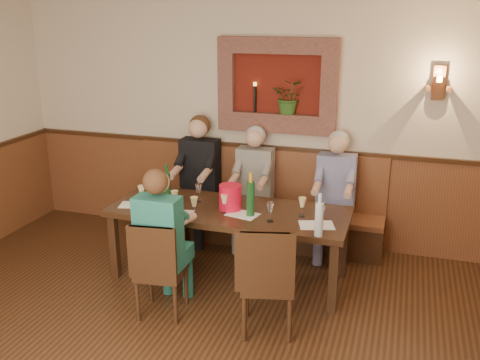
# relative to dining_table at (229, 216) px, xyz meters

# --- Properties ---
(room_shell) EXTENTS (6.04, 6.04, 2.82)m
(room_shell) POSITION_rel_dining_table_xyz_m (0.00, -1.85, 1.21)
(room_shell) COLOR beige
(room_shell) RESTS_ON ground
(wainscoting) EXTENTS (6.02, 6.02, 1.15)m
(wainscoting) POSITION_rel_dining_table_xyz_m (0.00, -1.85, -0.09)
(wainscoting) COLOR brown
(wainscoting) RESTS_ON ground
(wall_niche) EXTENTS (1.36, 0.30, 1.06)m
(wall_niche) POSITION_rel_dining_table_xyz_m (0.24, 1.09, 1.13)
(wall_niche) COLOR #60170D
(wall_niche) RESTS_ON ground
(wall_sconce) EXTENTS (0.25, 0.20, 0.35)m
(wall_sconce) POSITION_rel_dining_table_xyz_m (1.90, 1.08, 1.27)
(wall_sconce) COLOR brown
(wall_sconce) RESTS_ON ground
(dining_table) EXTENTS (2.40, 0.90, 0.75)m
(dining_table) POSITION_rel_dining_table_xyz_m (0.00, 0.00, 0.00)
(dining_table) COLOR black
(dining_table) RESTS_ON ground
(bench) EXTENTS (3.00, 0.45, 1.11)m
(bench) POSITION_rel_dining_table_xyz_m (0.00, 0.94, -0.35)
(bench) COLOR #381E0F
(bench) RESTS_ON ground
(chair_near_left) EXTENTS (0.46, 0.46, 0.92)m
(chair_near_left) POSITION_rel_dining_table_xyz_m (-0.36, -0.87, -0.41)
(chair_near_left) COLOR black
(chair_near_left) RESTS_ON ground
(chair_near_right) EXTENTS (0.53, 0.53, 0.99)m
(chair_near_right) POSITION_rel_dining_table_xyz_m (0.63, -0.85, -0.39)
(chair_near_right) COLOR black
(chair_near_right) RESTS_ON ground
(person_bench_left) EXTENTS (0.45, 0.55, 1.50)m
(person_bench_left) POSITION_rel_dining_table_xyz_m (-0.68, 0.84, -0.05)
(person_bench_left) COLOR black
(person_bench_left) RESTS_ON ground
(person_bench_mid) EXTENTS (0.42, 0.51, 1.42)m
(person_bench_mid) POSITION_rel_dining_table_xyz_m (0.01, 0.84, -0.09)
(person_bench_mid) COLOR #595551
(person_bench_mid) RESTS_ON ground
(person_bench_right) EXTENTS (0.42, 0.51, 1.42)m
(person_bench_right) POSITION_rel_dining_table_xyz_m (0.94, 0.84, -0.09)
(person_bench_right) COLOR navy
(person_bench_right) RESTS_ON ground
(person_chair_front) EXTENTS (0.40, 0.49, 1.38)m
(person_chair_front) POSITION_rel_dining_table_xyz_m (-0.36, -0.78, -0.11)
(person_chair_front) COLOR #1B5760
(person_chair_front) RESTS_ON ground
(spittoon_bucket) EXTENTS (0.26, 0.26, 0.26)m
(spittoon_bucket) POSITION_rel_dining_table_xyz_m (0.02, -0.00, 0.20)
(spittoon_bucket) COLOR red
(spittoon_bucket) RESTS_ON dining_table
(wine_bottle_green_a) EXTENTS (0.10, 0.10, 0.43)m
(wine_bottle_green_a) POSITION_rel_dining_table_xyz_m (0.26, -0.11, 0.26)
(wine_bottle_green_a) COLOR #19471E
(wine_bottle_green_a) RESTS_ON dining_table
(wine_bottle_green_b) EXTENTS (0.09, 0.09, 0.38)m
(wine_bottle_green_b) POSITION_rel_dining_table_xyz_m (-0.71, 0.08, 0.23)
(wine_bottle_green_b) COLOR #19471E
(wine_bottle_green_b) RESTS_ON dining_table
(water_bottle) EXTENTS (0.08, 0.08, 0.39)m
(water_bottle) POSITION_rel_dining_table_xyz_m (0.97, -0.39, 0.24)
(water_bottle) COLOR silver
(water_bottle) RESTS_ON dining_table
(tasting_sheet_a) EXTENTS (0.32, 0.26, 0.00)m
(tasting_sheet_a) POSITION_rel_dining_table_xyz_m (-0.97, -0.19, 0.08)
(tasting_sheet_a) COLOR white
(tasting_sheet_a) RESTS_ON dining_table
(tasting_sheet_b) EXTENTS (0.34, 0.28, 0.00)m
(tasting_sheet_b) POSITION_rel_dining_table_xyz_m (0.18, -0.11, 0.08)
(tasting_sheet_b) COLOR white
(tasting_sheet_b) RESTS_ON dining_table
(tasting_sheet_c) EXTENTS (0.37, 0.31, 0.00)m
(tasting_sheet_c) POSITION_rel_dining_table_xyz_m (0.91, -0.16, 0.08)
(tasting_sheet_c) COLOR white
(tasting_sheet_c) RESTS_ON dining_table
(tasting_sheet_d) EXTENTS (0.34, 0.27, 0.00)m
(tasting_sheet_d) POSITION_rel_dining_table_xyz_m (-0.44, -0.28, 0.08)
(tasting_sheet_d) COLOR white
(tasting_sheet_d) RESTS_ON dining_table
(wine_glass_0) EXTENTS (0.08, 0.08, 0.19)m
(wine_glass_0) POSITION_rel_dining_table_xyz_m (-0.26, -0.28, 0.17)
(wine_glass_0) COLOR #EFDD8F
(wine_glass_0) RESTS_ON dining_table
(wine_glass_1) EXTENTS (0.08, 0.08, 0.19)m
(wine_glass_1) POSITION_rel_dining_table_xyz_m (-0.38, 0.12, 0.17)
(wine_glass_1) COLOR white
(wine_glass_1) RESTS_ON dining_table
(wine_glass_2) EXTENTS (0.08, 0.08, 0.19)m
(wine_glass_2) POSITION_rel_dining_table_xyz_m (0.95, -0.14, 0.17)
(wine_glass_2) COLOR white
(wine_glass_2) RESTS_ON dining_table
(wine_glass_3) EXTENTS (0.08, 0.08, 0.19)m
(wine_glass_3) POSITION_rel_dining_table_xyz_m (0.48, -0.20, 0.17)
(wine_glass_3) COLOR white
(wine_glass_3) RESTS_ON dining_table
(wine_glass_4) EXTENTS (0.08, 0.08, 0.19)m
(wine_glass_4) POSITION_rel_dining_table_xyz_m (-0.01, -0.11, 0.17)
(wine_glass_4) COLOR #EFDD8F
(wine_glass_4) RESTS_ON dining_table
(wine_glass_5) EXTENTS (0.08, 0.08, 0.19)m
(wine_glass_5) POSITION_rel_dining_table_xyz_m (-0.74, 0.11, 0.17)
(wine_glass_5) COLOR white
(wine_glass_5) RESTS_ON dining_table
(wine_glass_6) EXTENTS (0.08, 0.08, 0.19)m
(wine_glass_6) POSITION_rel_dining_table_xyz_m (-0.91, -0.11, 0.17)
(wine_glass_6) COLOR #EFDD8F
(wine_glass_6) RESTS_ON dining_table
(wine_glass_7) EXTENTS (0.08, 0.08, 0.19)m
(wine_glass_7) POSITION_rel_dining_table_xyz_m (-0.52, -0.16, 0.17)
(wine_glass_7) COLOR #EFDD8F
(wine_glass_7) RESTS_ON dining_table
(wine_glass_8) EXTENTS (0.08, 0.08, 0.19)m
(wine_glass_8) POSITION_rel_dining_table_xyz_m (0.74, 0.02, 0.17)
(wine_glass_8) COLOR #EFDD8F
(wine_glass_8) RESTS_ON dining_table
(wine_glass_9) EXTENTS (0.08, 0.08, 0.19)m
(wine_glass_9) POSITION_rel_dining_table_xyz_m (0.20, 0.08, 0.17)
(wine_glass_9) COLOR #EFDD8F
(wine_glass_9) RESTS_ON dining_table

